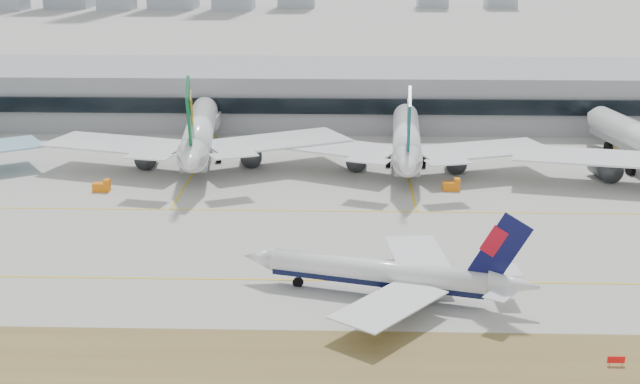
{
  "coord_description": "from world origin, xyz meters",
  "views": [
    {
      "loc": [
        8.65,
        -134.21,
        53.6
      ],
      "look_at": [
        4.02,
        18.0,
        7.5
      ],
      "focal_mm": 50.0,
      "sensor_mm": 36.0,
      "label": 1
    }
  ],
  "objects_px": {
    "widebody_eva": "(199,136)",
    "terminal": "(316,93)",
    "taxiing_airliner": "(388,275)",
    "widebody_cathay": "(406,142)"
  },
  "relations": [
    {
      "from": "widebody_cathay",
      "to": "terminal",
      "type": "height_order",
      "value": "widebody_cathay"
    },
    {
      "from": "taxiing_airliner",
      "to": "widebody_eva",
      "type": "relative_size",
      "value": 0.63
    },
    {
      "from": "taxiing_airliner",
      "to": "widebody_cathay",
      "type": "relative_size",
      "value": 0.68
    },
    {
      "from": "taxiing_airliner",
      "to": "widebody_cathay",
      "type": "distance_m",
      "value": 73.86
    },
    {
      "from": "widebody_eva",
      "to": "terminal",
      "type": "height_order",
      "value": "widebody_eva"
    },
    {
      "from": "terminal",
      "to": "taxiing_airliner",
      "type": "bearing_deg",
      "value": -83.22
    },
    {
      "from": "widebody_cathay",
      "to": "widebody_eva",
      "type": "bearing_deg",
      "value": 90.15
    },
    {
      "from": "widebody_eva",
      "to": "terminal",
      "type": "bearing_deg",
      "value": -32.56
    },
    {
      "from": "taxiing_airliner",
      "to": "terminal",
      "type": "height_order",
      "value": "taxiing_airliner"
    },
    {
      "from": "widebody_eva",
      "to": "widebody_cathay",
      "type": "relative_size",
      "value": 1.07
    }
  ]
}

